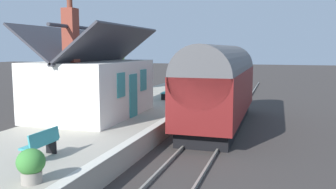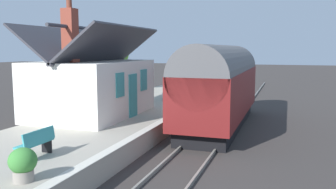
{
  "view_description": "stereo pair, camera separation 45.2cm",
  "coord_description": "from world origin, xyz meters",
  "px_view_note": "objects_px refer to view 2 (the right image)",
  "views": [
    {
      "loc": [
        -18.39,
        -3.85,
        4.12
      ],
      "look_at": [
        -1.01,
        1.5,
        1.81
      ],
      "focal_mm": 38.47,
      "sensor_mm": 36.0,
      "label": 1
    },
    {
      "loc": [
        -18.25,
        -4.28,
        4.12
      ],
      "look_at": [
        -1.01,
        1.5,
        1.81
      ],
      "focal_mm": 38.47,
      "sensor_mm": 36.0,
      "label": 2
    }
  ],
  "objects_px": {
    "bench_mid_platform": "(36,143)",
    "planter_edge_far": "(138,91)",
    "train": "(220,85)",
    "tree_far_right": "(107,50)",
    "planter_bench_right": "(23,164)",
    "planter_under_sign": "(175,87)",
    "lamp_post_platform": "(203,61)",
    "planter_by_door": "(187,92)",
    "station_building": "(93,85)",
    "planter_edge_near": "(208,87)",
    "bench_platform_end": "(169,92)"
  },
  "relations": [
    {
      "from": "bench_mid_platform",
      "to": "planter_edge_far",
      "type": "relative_size",
      "value": 1.71
    },
    {
      "from": "train",
      "to": "tree_far_right",
      "type": "bearing_deg",
      "value": 55.26
    },
    {
      "from": "planter_bench_right",
      "to": "planter_under_sign",
      "type": "bearing_deg",
      "value": 6.51
    },
    {
      "from": "bench_mid_platform",
      "to": "planter_edge_far",
      "type": "distance_m",
      "value": 14.03
    },
    {
      "from": "lamp_post_platform",
      "to": "planter_under_sign",
      "type": "bearing_deg",
      "value": 66.27
    },
    {
      "from": "planter_bench_right",
      "to": "planter_by_door",
      "type": "distance_m",
      "value": 16.48
    },
    {
      "from": "station_building",
      "to": "planter_bench_right",
      "type": "xyz_separation_m",
      "value": [
        -8.64,
        -3.03,
        -1.03
      ]
    },
    {
      "from": "planter_by_door",
      "to": "lamp_post_platform",
      "type": "xyz_separation_m",
      "value": [
        2.2,
        -0.56,
        2.1
      ]
    },
    {
      "from": "planter_edge_near",
      "to": "tree_far_right",
      "type": "distance_m",
      "value": 8.68
    },
    {
      "from": "planter_edge_far",
      "to": "planter_edge_near",
      "type": "height_order",
      "value": "planter_edge_far"
    },
    {
      "from": "train",
      "to": "planter_by_door",
      "type": "distance_m",
      "value": 5.84
    },
    {
      "from": "train",
      "to": "planter_under_sign",
      "type": "xyz_separation_m",
      "value": [
        8.15,
        5.09,
        -1.07
      ]
    },
    {
      "from": "station_building",
      "to": "lamp_post_platform",
      "type": "relative_size",
      "value": 1.97
    },
    {
      "from": "planter_by_door",
      "to": "planter_edge_near",
      "type": "height_order",
      "value": "planter_by_door"
    },
    {
      "from": "station_building",
      "to": "planter_by_door",
      "type": "xyz_separation_m",
      "value": [
        7.84,
        -2.75,
        -1.14
      ]
    },
    {
      "from": "station_building",
      "to": "planter_edge_far",
      "type": "bearing_deg",
      "value": 4.2
    },
    {
      "from": "bench_mid_platform",
      "to": "planter_by_door",
      "type": "height_order",
      "value": "bench_mid_platform"
    },
    {
      "from": "lamp_post_platform",
      "to": "planter_edge_near",
      "type": "bearing_deg",
      "value": 3.29
    },
    {
      "from": "planter_by_door",
      "to": "planter_edge_near",
      "type": "xyz_separation_m",
      "value": [
        4.84,
        -0.41,
        -0.08
      ]
    },
    {
      "from": "planter_by_door",
      "to": "tree_far_right",
      "type": "xyz_separation_m",
      "value": [
        2.46,
        7.4,
        2.86
      ]
    },
    {
      "from": "planter_under_sign",
      "to": "bench_platform_end",
      "type": "bearing_deg",
      "value": -167.09
    },
    {
      "from": "bench_platform_end",
      "to": "lamp_post_platform",
      "type": "height_order",
      "value": "lamp_post_platform"
    },
    {
      "from": "train",
      "to": "planter_edge_far",
      "type": "xyz_separation_m",
      "value": [
        3.91,
        6.37,
        -0.99
      ]
    },
    {
      "from": "bench_platform_end",
      "to": "lamp_post_platform",
      "type": "xyz_separation_m",
      "value": [
        3.3,
        -1.52,
        1.98
      ]
    },
    {
      "from": "bench_mid_platform",
      "to": "planter_by_door",
      "type": "xyz_separation_m",
      "value": [
        14.72,
        -0.71,
        -0.12
      ]
    },
    {
      "from": "bench_platform_end",
      "to": "planter_edge_near",
      "type": "relative_size",
      "value": 1.36
    },
    {
      "from": "planter_under_sign",
      "to": "planter_edge_near",
      "type": "bearing_deg",
      "value": -57.45
    },
    {
      "from": "bench_platform_end",
      "to": "planter_by_door",
      "type": "relative_size",
      "value": 1.8
    },
    {
      "from": "planter_under_sign",
      "to": "tree_far_right",
      "type": "height_order",
      "value": "tree_far_right"
    },
    {
      "from": "station_building",
      "to": "tree_far_right",
      "type": "xyz_separation_m",
      "value": [
        10.3,
        4.65,
        1.72
      ]
    },
    {
      "from": "bench_mid_platform",
      "to": "planter_under_sign",
      "type": "xyz_separation_m",
      "value": [
        18.03,
        1.26,
        -0.13
      ]
    },
    {
      "from": "train",
      "to": "planter_by_door",
      "type": "relative_size",
      "value": 13.63
    },
    {
      "from": "planter_by_door",
      "to": "planter_edge_near",
      "type": "relative_size",
      "value": 0.75
    },
    {
      "from": "planter_by_door",
      "to": "planter_under_sign",
      "type": "bearing_deg",
      "value": 30.79
    },
    {
      "from": "lamp_post_platform",
      "to": "bench_mid_platform",
      "type": "bearing_deg",
      "value": 175.7
    },
    {
      "from": "planter_edge_near",
      "to": "bench_platform_end",
      "type": "bearing_deg",
      "value": 166.99
    },
    {
      "from": "bench_mid_platform",
      "to": "planter_edge_far",
      "type": "bearing_deg",
      "value": 10.45
    },
    {
      "from": "train",
      "to": "tree_far_right",
      "type": "height_order",
      "value": "tree_far_right"
    },
    {
      "from": "bench_mid_platform",
      "to": "planter_edge_near",
      "type": "xyz_separation_m",
      "value": [
        19.56,
        -1.12,
        -0.2
      ]
    },
    {
      "from": "bench_mid_platform",
      "to": "tree_far_right",
      "type": "distance_m",
      "value": 18.64
    },
    {
      "from": "bench_platform_end",
      "to": "planter_under_sign",
      "type": "distance_m",
      "value": 4.53
    },
    {
      "from": "lamp_post_platform",
      "to": "planter_edge_far",
      "type": "bearing_deg",
      "value": 129.28
    },
    {
      "from": "planter_edge_far",
      "to": "planter_under_sign",
      "type": "distance_m",
      "value": 4.43
    },
    {
      "from": "planter_edge_near",
      "to": "bench_mid_platform",
      "type": "bearing_deg",
      "value": 176.72
    },
    {
      "from": "bench_platform_end",
      "to": "planter_edge_near",
      "type": "height_order",
      "value": "bench_platform_end"
    },
    {
      "from": "bench_platform_end",
      "to": "planter_under_sign",
      "type": "relative_size",
      "value": 1.97
    },
    {
      "from": "planter_by_door",
      "to": "planter_bench_right",
      "type": "bearing_deg",
      "value": -179.02
    },
    {
      "from": "train",
      "to": "planter_edge_near",
      "type": "xyz_separation_m",
      "value": [
        9.67,
        2.71,
        -1.13
      ]
    },
    {
      "from": "planter_under_sign",
      "to": "lamp_post_platform",
      "type": "distance_m",
      "value": 3.48
    },
    {
      "from": "planter_bench_right",
      "to": "train",
      "type": "bearing_deg",
      "value": -13.64
    }
  ]
}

